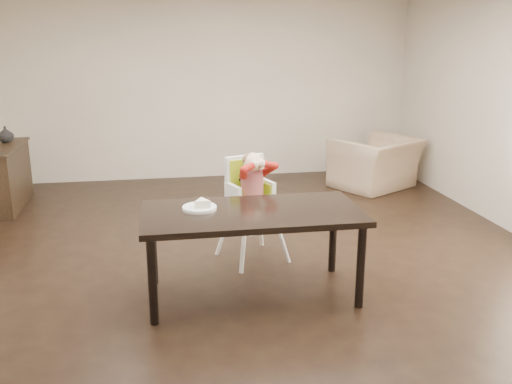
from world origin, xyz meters
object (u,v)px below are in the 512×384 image
high_chair (251,184)px  sideboard (5,177)px  armchair (376,155)px  dining_table (252,220)px

high_chair → sideboard: bearing=122.4°
high_chair → armchair: (2.19, 2.33, -0.27)m
dining_table → armchair: size_ratio=1.64×
high_chair → sideboard: size_ratio=0.85×
dining_table → sideboard: sideboard is taller
high_chair → armchair: bearing=27.5°
dining_table → armchair: armchair is taller
armchair → sideboard: bearing=-28.9°
dining_table → sideboard: 4.05m
dining_table → armchair: (2.32, 3.15, -0.19)m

